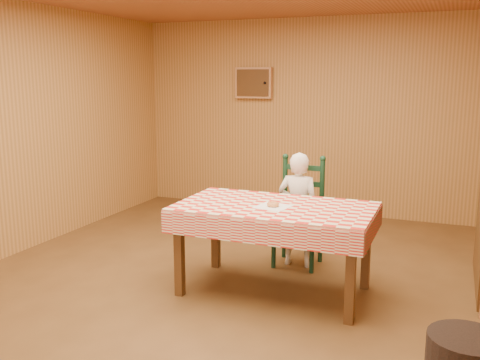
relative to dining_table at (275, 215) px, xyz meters
name	(u,v)px	position (x,y,z in m)	size (l,w,h in m)	color
ground	(231,291)	(-0.35, -0.13, -0.69)	(6.00, 6.00, 0.00)	brown
cabin_walls	(254,78)	(-0.35, 0.40, 1.14)	(5.10, 6.05, 2.65)	#B37F40
dining_table	(275,215)	(0.00, 0.00, 0.00)	(1.66, 0.96, 0.77)	#523216
ladder_chair	(300,214)	(0.00, 0.79, -0.18)	(0.44, 0.40, 1.08)	black
seated_child	(298,210)	(0.00, 0.73, -0.13)	(0.41, 0.27, 1.12)	white
napkin	(273,207)	(0.00, -0.05, 0.08)	(0.26, 0.26, 0.00)	white
donut	(273,204)	(0.00, -0.05, 0.10)	(0.10, 0.10, 0.04)	#DA8F4E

